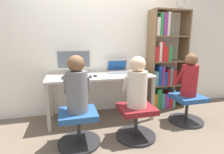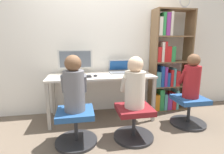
{
  "view_description": "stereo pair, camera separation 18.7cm",
  "coord_description": "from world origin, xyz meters",
  "px_view_note": "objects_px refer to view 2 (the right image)",
  "views": [
    {
      "loc": [
        -0.53,
        -2.48,
        1.33
      ],
      "look_at": [
        0.15,
        0.13,
        0.76
      ],
      "focal_mm": 28.0,
      "sensor_mm": 36.0,
      "label": 1
    },
    {
      "loc": [
        -0.35,
        -2.52,
        1.33
      ],
      "look_at": [
        0.15,
        0.13,
        0.76
      ],
      "focal_mm": 28.0,
      "sensor_mm": 36.0,
      "label": 2
    }
  ],
  "objects_px": {
    "laptop": "(120,70)",
    "desk_clock": "(185,1)",
    "person_at_monitor": "(74,86)",
    "person_at_laptop": "(135,85)",
    "person_near_shelf": "(192,78)",
    "office_chair_left": "(76,126)",
    "office_chair_right": "(134,121)",
    "desktop_monitor": "(75,61)",
    "office_chair_side": "(189,110)",
    "keyboard": "(77,77)",
    "bookshelf": "(167,67)"
  },
  "relations": [
    {
      "from": "laptop",
      "to": "desk_clock",
      "type": "xyz_separation_m",
      "value": [
        1.12,
        -0.07,
        1.17
      ]
    },
    {
      "from": "person_at_monitor",
      "to": "person_at_laptop",
      "type": "relative_size",
      "value": 1.04
    },
    {
      "from": "person_at_monitor",
      "to": "person_near_shelf",
      "type": "height_order",
      "value": "person_at_monitor"
    },
    {
      "from": "office_chair_left",
      "to": "office_chair_right",
      "type": "xyz_separation_m",
      "value": [
        0.78,
        -0.03,
        0.0
      ]
    },
    {
      "from": "laptop",
      "to": "person_near_shelf",
      "type": "xyz_separation_m",
      "value": [
        0.98,
        -0.64,
        -0.05
      ]
    },
    {
      "from": "person_at_monitor",
      "to": "desk_clock",
      "type": "distance_m",
      "value": 2.37
    },
    {
      "from": "person_at_monitor",
      "to": "desktop_monitor",
      "type": "bearing_deg",
      "value": 89.18
    },
    {
      "from": "laptop",
      "to": "office_chair_right",
      "type": "height_order",
      "value": "laptop"
    },
    {
      "from": "office_chair_right",
      "to": "desk_clock",
      "type": "xyz_separation_m",
      "value": [
        1.12,
        0.8,
        1.74
      ]
    },
    {
      "from": "office_chair_left",
      "to": "person_at_laptop",
      "type": "bearing_deg",
      "value": -1.61
    },
    {
      "from": "person_at_laptop",
      "to": "person_near_shelf",
      "type": "relative_size",
      "value": 1.0
    },
    {
      "from": "desktop_monitor",
      "to": "person_at_monitor",
      "type": "height_order",
      "value": "desktop_monitor"
    },
    {
      "from": "office_chair_left",
      "to": "office_chair_right",
      "type": "distance_m",
      "value": 0.78
    },
    {
      "from": "desktop_monitor",
      "to": "person_at_laptop",
      "type": "bearing_deg",
      "value": -49.54
    },
    {
      "from": "desktop_monitor",
      "to": "person_at_laptop",
      "type": "relative_size",
      "value": 0.85
    },
    {
      "from": "office_chair_side",
      "to": "keyboard",
      "type": "bearing_deg",
      "value": 167.77
    },
    {
      "from": "laptop",
      "to": "desk_clock",
      "type": "bearing_deg",
      "value": -3.67
    },
    {
      "from": "laptop",
      "to": "office_chair_side",
      "type": "bearing_deg",
      "value": -33.11
    },
    {
      "from": "bookshelf",
      "to": "office_chair_left",
      "type": "bearing_deg",
      "value": -153.27
    },
    {
      "from": "keyboard",
      "to": "office_chair_side",
      "type": "bearing_deg",
      "value": -12.23
    },
    {
      "from": "office_chair_right",
      "to": "person_at_monitor",
      "type": "xyz_separation_m",
      "value": [
        -0.78,
        0.03,
        0.54
      ]
    },
    {
      "from": "keyboard",
      "to": "bookshelf",
      "type": "relative_size",
      "value": 0.24
    },
    {
      "from": "bookshelf",
      "to": "desk_clock",
      "type": "height_order",
      "value": "desk_clock"
    },
    {
      "from": "laptop",
      "to": "office_chair_side",
      "type": "xyz_separation_m",
      "value": [
        0.98,
        -0.64,
        -0.57
      ]
    },
    {
      "from": "keyboard",
      "to": "office_chair_right",
      "type": "bearing_deg",
      "value": -38.85
    },
    {
      "from": "desktop_monitor",
      "to": "office_chair_left",
      "type": "relative_size",
      "value": 1.04
    },
    {
      "from": "laptop",
      "to": "office_chair_left",
      "type": "height_order",
      "value": "laptop"
    },
    {
      "from": "office_chair_right",
      "to": "bookshelf",
      "type": "relative_size",
      "value": 0.3
    },
    {
      "from": "desk_clock",
      "to": "office_chair_side",
      "type": "distance_m",
      "value": 1.84
    },
    {
      "from": "office_chair_right",
      "to": "desk_clock",
      "type": "bearing_deg",
      "value": 35.53
    },
    {
      "from": "keyboard",
      "to": "person_at_laptop",
      "type": "relative_size",
      "value": 0.67
    },
    {
      "from": "person_at_laptop",
      "to": "office_chair_side",
      "type": "distance_m",
      "value": 1.14
    },
    {
      "from": "desktop_monitor",
      "to": "office_chair_left",
      "type": "height_order",
      "value": "desktop_monitor"
    },
    {
      "from": "desktop_monitor",
      "to": "person_near_shelf",
      "type": "bearing_deg",
      "value": -20.96
    },
    {
      "from": "laptop",
      "to": "bookshelf",
      "type": "distance_m",
      "value": 0.9
    },
    {
      "from": "office_chair_right",
      "to": "person_near_shelf",
      "type": "xyz_separation_m",
      "value": [
        0.99,
        0.23,
        0.52
      ]
    },
    {
      "from": "office_chair_side",
      "to": "person_near_shelf",
      "type": "relative_size",
      "value": 0.81
    },
    {
      "from": "laptop",
      "to": "office_chair_left",
      "type": "relative_size",
      "value": 0.68
    },
    {
      "from": "desk_clock",
      "to": "office_chair_side",
      "type": "xyz_separation_m",
      "value": [
        -0.13,
        -0.57,
        -1.74
      ]
    },
    {
      "from": "laptop",
      "to": "office_chair_left",
      "type": "distance_m",
      "value": 1.28
    },
    {
      "from": "office_chair_left",
      "to": "office_chair_right",
      "type": "relative_size",
      "value": 1.0
    },
    {
      "from": "office_chair_right",
      "to": "bookshelf",
      "type": "distance_m",
      "value": 1.39
    },
    {
      "from": "person_at_monitor",
      "to": "bookshelf",
      "type": "bearing_deg",
      "value": 26.6
    },
    {
      "from": "office_chair_left",
      "to": "person_near_shelf",
      "type": "bearing_deg",
      "value": 6.65
    },
    {
      "from": "keyboard",
      "to": "person_near_shelf",
      "type": "bearing_deg",
      "value": -12.08
    },
    {
      "from": "office_chair_left",
      "to": "office_chair_side",
      "type": "relative_size",
      "value": 1.0
    },
    {
      "from": "person_at_laptop",
      "to": "keyboard",
      "type": "bearing_deg",
      "value": 141.36
    },
    {
      "from": "person_at_monitor",
      "to": "person_at_laptop",
      "type": "bearing_deg",
      "value": -1.96
    },
    {
      "from": "desktop_monitor",
      "to": "office_chair_right",
      "type": "bearing_deg",
      "value": -49.68
    },
    {
      "from": "laptop",
      "to": "office_chair_right",
      "type": "bearing_deg",
      "value": -90.08
    }
  ]
}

